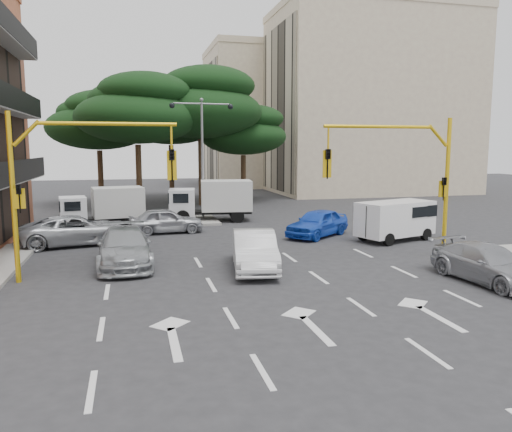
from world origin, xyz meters
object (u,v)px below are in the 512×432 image
at_px(car_white_hatch, 254,250).
at_px(box_truck_b, 211,201).
at_px(car_silver_wagon, 125,247).
at_px(box_truck_a, 103,208).
at_px(signal_mast_left, 67,172).
at_px(street_lamp_center, 202,137).
at_px(car_blue_compact, 318,223).
at_px(car_silver_cross_a, 76,230).
at_px(car_silver_cross_b, 166,221).
at_px(car_silver_parked, 488,264).
at_px(van_white, 395,221).
at_px(signal_mast_right, 410,168).

relative_size(car_white_hatch, box_truck_b, 0.86).
distance_m(car_silver_wagon, box_truck_a, 10.38).
height_order(signal_mast_left, street_lamp_center, street_lamp_center).
xyz_separation_m(car_blue_compact, car_silver_cross_a, (-12.34, 0.70, -0.01)).
height_order(street_lamp_center, box_truck_b, street_lamp_center).
bearing_deg(box_truck_b, car_silver_cross_b, 148.09).
height_order(car_silver_wagon, box_truck_b, box_truck_b).
distance_m(car_blue_compact, car_silver_parked, 10.42).
xyz_separation_m(car_white_hatch, car_silver_parked, (7.60, -3.84, -0.09)).
xyz_separation_m(street_lamp_center, car_blue_compact, (5.05, -7.96, -4.69)).
bearing_deg(car_silver_parked, van_white, 77.77).
bearing_deg(box_truck_a, signal_mast_right, -141.20).
relative_size(car_silver_cross_b, box_truck_a, 0.85).
relative_size(car_blue_compact, box_truck_b, 0.81).
relative_size(car_silver_cross_b, car_silver_parked, 0.89).
height_order(signal_mast_right, box_truck_a, signal_mast_right).
distance_m(street_lamp_center, car_silver_parked, 20.16).
height_order(street_lamp_center, car_white_hatch, street_lamp_center).
distance_m(car_silver_cross_a, van_white, 16.03).
distance_m(car_silver_wagon, car_silver_cross_b, 7.71).
bearing_deg(box_truck_a, box_truck_b, -89.76).
xyz_separation_m(street_lamp_center, car_white_hatch, (0.00, -14.22, -4.67)).
bearing_deg(car_silver_parked, car_silver_cross_a, 138.18).
relative_size(car_silver_wagon, box_truck_b, 0.97).
relative_size(signal_mast_left, car_silver_cross_b, 1.46).
xyz_separation_m(car_blue_compact, car_silver_cross_b, (-7.83, 3.08, -0.04)).
distance_m(car_silver_parked, box_truck_b, 18.56).
relative_size(car_silver_cross_b, van_white, 1.00).
height_order(signal_mast_left, car_silver_parked, signal_mast_left).
distance_m(car_blue_compact, van_white, 4.02).
relative_size(car_blue_compact, car_silver_cross_b, 1.05).
distance_m(street_lamp_center, box_truck_a, 7.82).
height_order(car_white_hatch, car_silver_cross_b, car_white_hatch).
relative_size(car_silver_cross_a, car_silver_cross_b, 1.28).
bearing_deg(car_silver_wagon, signal_mast_left, -138.43).
bearing_deg(signal_mast_left, box_truck_a, 87.43).
relative_size(signal_mast_right, van_white, 1.46).
height_order(signal_mast_left, car_silver_wagon, signal_mast_left).
bearing_deg(car_blue_compact, van_white, 21.41).
bearing_deg(car_silver_parked, street_lamp_center, 106.96).
bearing_deg(car_blue_compact, car_silver_cross_a, -131.17).
bearing_deg(signal_mast_right, signal_mast_left, 180.00).
relative_size(signal_mast_left, car_silver_wagon, 1.16).
height_order(car_silver_cross_b, car_silver_parked, car_silver_cross_b).
xyz_separation_m(signal_mast_left, box_truck_b, (7.21, 13.05, -2.57)).
distance_m(street_lamp_center, car_silver_cross_a, 11.31).
bearing_deg(van_white, box_truck_b, -156.41).
xyz_separation_m(car_white_hatch, car_silver_wagon, (-4.94, 1.94, -0.01)).
bearing_deg(car_silver_wagon, car_blue_compact, 22.20).
bearing_deg(box_truck_a, car_silver_wagon, 178.74).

